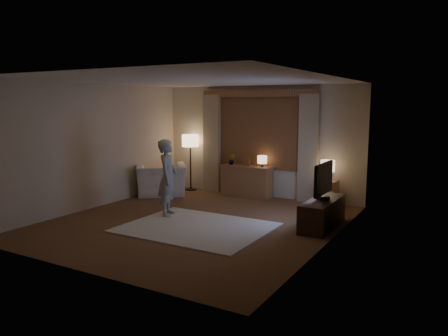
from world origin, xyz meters
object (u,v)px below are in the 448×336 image
Objects in this scene: side_table at (327,194)px; person at (168,178)px; sideboard at (247,182)px; armchair at (161,180)px; tv_stand at (322,213)px.

person reaches higher than side_table.
armchair is at bearing -154.19° from sideboard.
tv_stand is at bearing -99.87° from person.
side_table is at bearing 104.25° from tv_stand.
side_table is (1.95, -0.05, -0.07)m from sideboard.
side_table is at bearing -70.99° from person.
side_table is 1.64m from tv_stand.
person is at bearing 92.24° from armchair.
armchair reaches higher than tv_stand.
side_table is 0.38× the size of person.
person is (-0.52, -2.37, 0.41)m from sideboard.
armchair is 2.05× the size of side_table.
person is at bearing -165.57° from tv_stand.
armchair is 0.77× the size of person.
sideboard is at bearing -36.55° from person.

